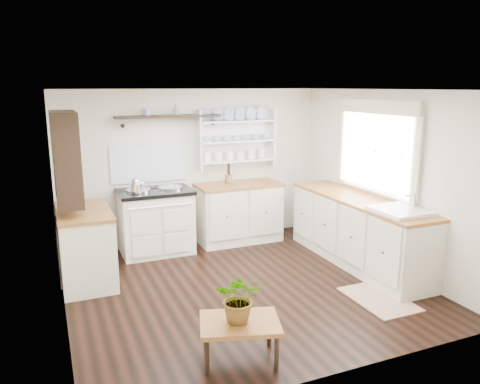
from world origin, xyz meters
name	(u,v)px	position (x,y,z in m)	size (l,w,h in m)	color
floor	(244,286)	(0.00, 0.00, 0.00)	(4.00, 3.80, 0.01)	black
wall_back	(194,167)	(0.00, 1.90, 1.15)	(4.00, 0.02, 2.30)	beige
wall_right	(385,179)	(2.00, 0.00, 1.15)	(0.02, 3.80, 2.30)	beige
wall_left	(57,210)	(-2.00, 0.00, 1.15)	(0.02, 3.80, 2.30)	beige
ceiling	(244,90)	(0.00, 0.00, 2.30)	(4.00, 3.80, 0.01)	white
window	(376,147)	(1.95, 0.15, 1.56)	(0.08, 1.55, 1.22)	white
aga_cooker	(156,221)	(-0.69, 1.57, 0.47)	(1.03, 0.71, 0.95)	#EEE4CE
back_cabinets	(238,212)	(0.60, 1.60, 0.46)	(1.27, 0.63, 0.90)	beige
right_cabinets	(358,230)	(1.70, 0.10, 0.46)	(0.62, 2.43, 0.90)	beige
belfast_sink	(399,221)	(1.70, -0.65, 0.80)	(0.55, 0.60, 0.45)	white
left_cabinets	(86,245)	(-1.70, 0.90, 0.46)	(0.62, 1.13, 0.90)	beige
plate_rack	(235,138)	(0.65, 1.86, 1.56)	(1.20, 0.22, 0.90)	white
high_shelf	(168,117)	(-0.40, 1.78, 1.91)	(1.50, 0.29, 0.16)	black
left_shelving	(66,156)	(-1.84, 0.90, 1.55)	(0.28, 0.80, 1.05)	black
kettle	(136,185)	(-0.97, 1.45, 1.03)	(0.16, 0.16, 0.20)	silver
utensil_crock	(228,179)	(0.47, 1.68, 0.97)	(0.10, 0.10, 0.12)	brown
center_table	(240,326)	(-0.64, -1.40, 0.32)	(0.79, 0.67, 0.37)	brown
potted_plant	(240,298)	(-0.64, -1.40, 0.58)	(0.39, 0.34, 0.43)	#3F7233
floor_rug	(379,299)	(1.25, -0.93, 0.01)	(0.55, 0.85, 0.02)	#9A715A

